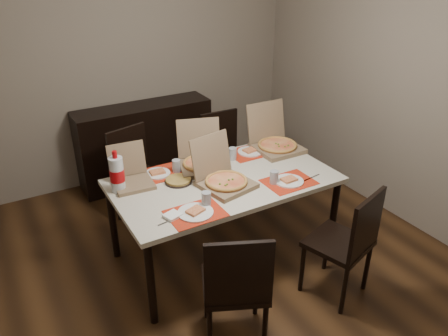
{
  "coord_description": "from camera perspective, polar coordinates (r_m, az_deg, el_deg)",
  "views": [
    {
      "loc": [
        -1.5,
        -2.61,
        2.44
      ],
      "look_at": [
        0.07,
        0.11,
        0.85
      ],
      "focal_mm": 35.0,
      "sensor_mm": 36.0,
      "label": 1
    }
  ],
  "objects": [
    {
      "name": "ground",
      "position": [
        3.88,
        -0.1,
        -12.31
      ],
      "size": [
        3.8,
        4.0,
        0.02
      ],
      "primitive_type": "cube",
      "color": "#442914",
      "rests_on": "ground"
    },
    {
      "name": "soda_bottle",
      "position": [
        3.43,
        -13.79,
        -0.81
      ],
      "size": [
        0.11,
        0.11,
        0.34
      ],
      "color": "silver",
      "rests_on": "dining_table"
    },
    {
      "name": "chair_near_right",
      "position": [
        3.38,
        15.89,
        -9.08
      ],
      "size": [
        0.53,
        0.53,
        0.93
      ],
      "color": "black",
      "rests_on": "ground"
    },
    {
      "name": "chair_far_left",
      "position": [
        4.29,
        -11.37,
        -0.44
      ],
      "size": [
        0.52,
        0.52,
        0.93
      ],
      "color": "black",
      "rests_on": "ground"
    },
    {
      "name": "napkin_loose",
      "position": [
        3.57,
        0.96,
        -1.24
      ],
      "size": [
        0.16,
        0.15,
        0.02
      ],
      "primitive_type": "cube",
      "rotation": [
        0.0,
        0.0,
        0.45
      ],
      "color": "white",
      "rests_on": "dining_table"
    },
    {
      "name": "pizza_box_left",
      "position": [
        3.56,
        -11.99,
        -1.14
      ],
      "size": [
        0.32,
        0.35,
        0.3
      ],
      "color": "brown",
      "rests_on": "dining_table"
    },
    {
      "name": "chair_near_left",
      "position": [
        2.89,
        1.58,
        -15.02
      ],
      "size": [
        0.56,
        0.56,
        0.93
      ],
      "color": "black",
      "rests_on": "ground"
    },
    {
      "name": "setting_far_right",
      "position": [
        3.98,
        2.79,
        2.08
      ],
      "size": [
        0.46,
        0.3,
        0.11
      ],
      "color": "red",
      "rests_on": "dining_table"
    },
    {
      "name": "pizza_box_center",
      "position": [
        3.44,
        -0.06,
        -1.41
      ],
      "size": [
        0.45,
        0.48,
        0.38
      ],
      "color": "brown",
      "rests_on": "dining_table"
    },
    {
      "name": "room_walls",
      "position": [
        3.46,
        -3.82,
        15.04
      ],
      "size": [
        3.84,
        4.02,
        2.62
      ],
      "color": "gray",
      "rests_on": "ground"
    },
    {
      "name": "setting_near_right",
      "position": [
        3.54,
        7.95,
        -1.56
      ],
      "size": [
        0.5,
        0.3,
        0.11
      ],
      "color": "red",
      "rests_on": "dining_table"
    },
    {
      "name": "chair_far_right",
      "position": [
        4.59,
        0.05,
        2.02
      ],
      "size": [
        0.43,
        0.43,
        0.93
      ],
      "color": "black",
      "rests_on": "ground"
    },
    {
      "name": "setting_near_left",
      "position": [
        3.13,
        -3.7,
        -5.43
      ],
      "size": [
        0.49,
        0.3,
        0.11
      ],
      "color": "red",
      "rests_on": "dining_table"
    },
    {
      "name": "sideboard",
      "position": [
        5.05,
        -10.24,
        3.19
      ],
      "size": [
        1.5,
        0.4,
        0.9
      ],
      "primitive_type": "cube",
      "color": "black",
      "rests_on": "ground"
    },
    {
      "name": "pizza_box_right",
      "position": [
        4.1,
        6.72,
        3.26
      ],
      "size": [
        0.41,
        0.45,
        0.4
      ],
      "color": "brown",
      "rests_on": "dining_table"
    },
    {
      "name": "setting_far_left",
      "position": [
        3.67,
        -8.32,
        -0.49
      ],
      "size": [
        0.49,
        0.3,
        0.11
      ],
      "color": "red",
      "rests_on": "dining_table"
    },
    {
      "name": "dip_bowl",
      "position": [
        3.72,
        -0.38,
        0.05
      ],
      "size": [
        0.12,
        0.12,
        0.03
      ],
      "primitive_type": "imported",
      "rotation": [
        0.0,
        0.0,
        -0.12
      ],
      "color": "white",
      "rests_on": "dining_table"
    },
    {
      "name": "pizza_box_extra",
      "position": [
        3.74,
        -2.92,
        0.96
      ],
      "size": [
        0.48,
        0.51,
        0.38
      ],
      "color": "brown",
      "rests_on": "dining_table"
    },
    {
      "name": "faina_plate",
      "position": [
        3.53,
        -5.98,
        -1.64
      ],
      "size": [
        0.22,
        0.22,
        0.03
      ],
      "color": "black",
      "rests_on": "dining_table"
    },
    {
      "name": "dining_table",
      "position": [
        3.6,
        0.0,
        -2.37
      ],
      "size": [
        1.8,
        1.0,
        0.75
      ],
      "color": "beige",
      "rests_on": "ground"
    }
  ]
}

